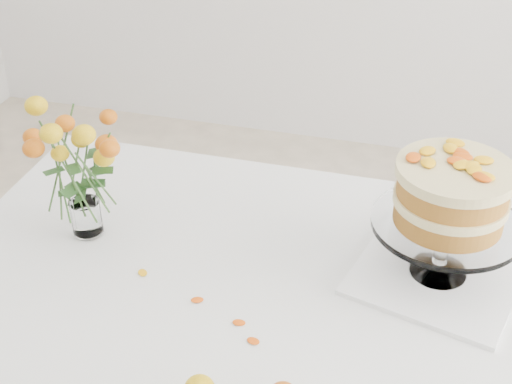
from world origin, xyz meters
TOP-DOWN VIEW (x-y plane):
  - table at (0.00, 0.00)m, footprint 1.43×0.93m
  - napkin at (0.34, 0.11)m, footprint 0.39×0.39m
  - cake_stand at (0.34, 0.11)m, footprint 0.30×0.30m
  - rose_vase at (-0.44, 0.05)m, footprint 0.29×0.29m
  - stray_petal_a at (-0.12, -0.10)m, footprint 0.03×0.02m
  - stray_petal_b at (-0.02, -0.14)m, footprint 0.03×0.02m
  - stray_petal_c at (0.02, -0.18)m, footprint 0.03×0.02m
  - stray_petal_d at (-0.26, -0.05)m, footprint 0.03×0.02m

SIDE VIEW (x-z plane):
  - table at x=0.00m, z-range 0.30..1.05m
  - stray_petal_a at x=-0.12m, z-range 0.76..0.76m
  - stray_petal_b at x=-0.02m, z-range 0.76..0.76m
  - stray_petal_c at x=0.02m, z-range 0.76..0.76m
  - stray_petal_d at x=-0.26m, z-range 0.76..0.76m
  - napkin at x=0.34m, z-range 0.76..0.77m
  - cake_stand at x=0.34m, z-range 0.81..1.08m
  - rose_vase at x=-0.44m, z-range 0.79..1.13m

